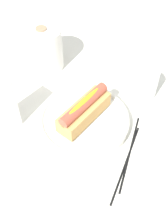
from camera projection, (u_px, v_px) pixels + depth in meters
name	position (u px, v px, depth m)	size (l,w,h in m)	color
ground_plane	(82.00, 137.00, 0.76)	(2.40, 2.40, 0.00)	silver
serving_bowl	(84.00, 121.00, 0.76)	(0.23, 0.23, 0.04)	silver
hotdog_front	(84.00, 110.00, 0.73)	(0.15, 0.06, 0.06)	tan
water_glass	(145.00, 84.00, 0.82)	(0.07, 0.07, 0.09)	white
paper_towel_roll	(44.00, 48.00, 0.88)	(0.11, 0.11, 0.13)	white
chopstick_near	(130.00, 152.00, 0.73)	(0.01, 0.01, 0.22)	black
chopstick_far	(126.00, 163.00, 0.71)	(0.01, 0.01, 0.22)	black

